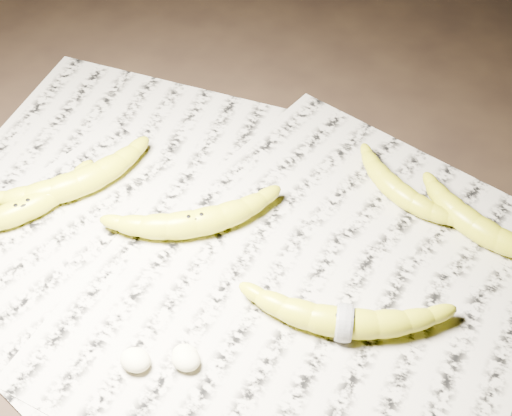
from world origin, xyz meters
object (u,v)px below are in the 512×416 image
at_px(banana_left_b, 77,182).
at_px(banana_taped, 344,321).
at_px(banana_center, 195,221).
at_px(banana_upper_a, 398,189).
at_px(banana_upper_b, 476,225).
at_px(banana_left_a, 23,208).

height_order(banana_left_b, banana_taped, banana_left_b).
bearing_deg(banana_center, banana_upper_a, -0.85).
xyz_separation_m(banana_left_b, banana_upper_a, (0.43, 0.16, -0.00)).
bearing_deg(banana_upper_b, banana_left_b, -142.09).
relative_size(banana_left_a, banana_taped, 0.87).
height_order(banana_center, banana_upper_b, banana_center).
height_order(banana_left_a, banana_upper_b, banana_upper_b).
distance_m(banana_center, banana_upper_a, 0.29).
bearing_deg(banana_taped, banana_upper_b, 46.56).
bearing_deg(banana_upper_b, banana_upper_a, -168.87).
xyz_separation_m(banana_left_a, banana_upper_b, (0.59, 0.21, 0.00)).
distance_m(banana_left_a, banana_upper_b, 0.62).
distance_m(banana_upper_a, banana_upper_b, 0.12).
relative_size(banana_center, banana_taped, 0.93).
distance_m(banana_left_a, banana_center, 0.24).
bearing_deg(banana_upper_b, banana_left_a, -136.89).
bearing_deg(banana_center, banana_left_b, 143.60).
relative_size(banana_left_b, banana_upper_b, 1.14).
relative_size(banana_left_a, banana_upper_b, 1.10).
relative_size(banana_upper_a, banana_upper_b, 0.93).
xyz_separation_m(banana_upper_a, banana_upper_b, (0.12, -0.03, 0.00)).
xyz_separation_m(banana_left_b, banana_upper_b, (0.54, 0.14, -0.00)).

